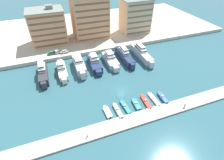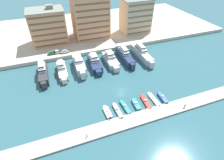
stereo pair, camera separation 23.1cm
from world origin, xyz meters
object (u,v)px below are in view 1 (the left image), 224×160
at_px(yacht_charcoal_far_left, 43,73).
at_px(motorboat_teal_mid_left, 125,107).
at_px(yacht_silver_mid_right, 141,53).
at_px(yacht_silver_mid_left, 79,65).
at_px(yacht_ivory_left, 62,70).
at_px(pedestrian_near_edge, 87,135).
at_px(car_green_far_left, 51,53).
at_px(car_white_mid_left, 64,51).
at_px(motorboat_grey_left, 118,111).
at_px(car_silver_left, 57,52).
at_px(pedestrian_mid_deck, 185,105).
at_px(motorboat_white_far_left, 107,112).
at_px(motorboat_blue_mid_right, 163,98).
at_px(yacht_navy_center_left, 95,63).
at_px(yacht_silver_center, 110,60).
at_px(motorboat_teal_center_left, 136,104).
at_px(yacht_navy_center_right, 125,56).
at_px(motorboat_red_center, 146,102).
at_px(motorboat_cream_center_right, 154,99).

relative_size(yacht_charcoal_far_left, motorboat_teal_mid_left, 2.44).
bearing_deg(yacht_silver_mid_right, yacht_silver_mid_left, 179.13).
xyz_separation_m(yacht_ivory_left, pedestrian_near_edge, (2.41, -37.50, -0.55)).
xyz_separation_m(car_green_far_left, car_white_mid_left, (6.55, -0.72, 0.00)).
xyz_separation_m(yacht_ivory_left, motorboat_grey_left, (15.38, -30.60, -1.61)).
height_order(motorboat_grey_left, car_silver_left, car_silver_left).
distance_m(car_green_far_left, pedestrian_mid_deck, 68.95).
bearing_deg(yacht_silver_mid_left, pedestrian_mid_deck, -51.73).
relative_size(motorboat_grey_left, car_green_far_left, 1.93).
bearing_deg(motorboat_white_far_left, motorboat_blue_mid_right, -1.76).
relative_size(yacht_charcoal_far_left, motorboat_blue_mid_right, 2.73).
bearing_deg(car_silver_left, yacht_navy_center_left, -45.17).
xyz_separation_m(motorboat_white_far_left, motorboat_grey_left, (3.72, -0.71, 0.03)).
xyz_separation_m(yacht_silver_center, car_white_mid_left, (-20.60, 15.38, 0.85)).
height_order(yacht_silver_mid_left, motorboat_teal_center_left, yacht_silver_mid_left).
bearing_deg(yacht_navy_center_right, yacht_charcoal_far_left, -178.70).
distance_m(yacht_silver_mid_left, motorboat_teal_mid_left, 32.60).
bearing_deg(car_green_far_left, pedestrian_near_edge, -84.29).
bearing_deg(yacht_silver_mid_right, motorboat_white_far_left, -134.19).
bearing_deg(motorboat_teal_center_left, motorboat_white_far_left, 178.87).
distance_m(yacht_charcoal_far_left, car_white_mid_left, 19.62).
bearing_deg(motorboat_white_far_left, motorboat_red_center, -0.58).
bearing_deg(motorboat_cream_center_right, motorboat_white_far_left, 179.95).
relative_size(car_white_mid_left, pedestrian_mid_deck, 2.33).
bearing_deg(motorboat_red_center, yacht_navy_center_left, 110.09).
bearing_deg(yacht_silver_center, yacht_navy_center_left, 179.84).
xyz_separation_m(yacht_navy_center_left, car_green_far_left, (-18.85, 16.08, 0.81)).
height_order(yacht_navy_center_left, pedestrian_mid_deck, yacht_navy_center_left).
relative_size(yacht_silver_center, motorboat_cream_center_right, 2.18).
xyz_separation_m(yacht_silver_center, pedestrian_mid_deck, (14.71, -38.67, -0.40)).
bearing_deg(yacht_silver_center, yacht_silver_mid_left, 179.85).
bearing_deg(yacht_silver_mid_right, motorboat_blue_mid_right, -102.62).
bearing_deg(motorboat_cream_center_right, yacht_silver_mid_right, 70.96).
relative_size(yacht_charcoal_far_left, pedestrian_mid_deck, 10.55).
xyz_separation_m(yacht_silver_center, yacht_silver_mid_right, (17.10, -0.46, 0.45)).
xyz_separation_m(yacht_navy_center_right, motorboat_grey_left, (-16.82, -32.23, -1.87)).
xyz_separation_m(yacht_ivory_left, motorboat_teal_mid_left, (18.70, -29.82, -1.69)).
bearing_deg(yacht_navy_center_left, yacht_charcoal_far_left, -179.36).
bearing_deg(motorboat_blue_mid_right, motorboat_cream_center_right, 169.13).
relative_size(yacht_charcoal_far_left, motorboat_red_center, 2.31).
height_order(pedestrian_near_edge, pedestrian_mid_deck, pedestrian_mid_deck).
xyz_separation_m(yacht_silver_mid_right, motorboat_blue_mid_right, (-6.96, -31.09, -1.97)).
height_order(car_green_far_left, car_silver_left, same).
height_order(yacht_ivory_left, motorboat_cream_center_right, yacht_ivory_left).
xyz_separation_m(motorboat_red_center, car_white_mid_left, (-23.65, 46.40, 2.56)).
height_order(yacht_charcoal_far_left, motorboat_teal_center_left, yacht_charcoal_far_left).
height_order(yacht_silver_mid_left, motorboat_red_center, yacht_silver_mid_left).
xyz_separation_m(yacht_ivory_left, pedestrian_mid_deck, (38.82, -37.70, -0.42)).
xyz_separation_m(motorboat_cream_center_right, car_green_far_left, (-33.75, 46.98, 2.56)).
relative_size(motorboat_white_far_left, car_white_mid_left, 1.52).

